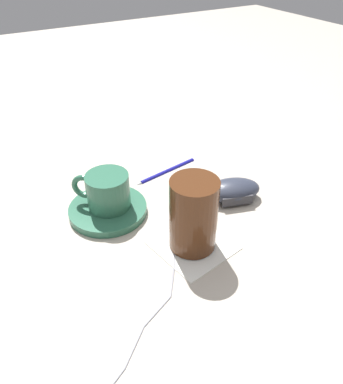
{
  "coord_description": "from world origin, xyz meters",
  "views": [
    {
      "loc": [
        -0.25,
        -0.45,
        0.42
      ],
      "look_at": [
        0.02,
        0.01,
        0.03
      ],
      "focal_mm": 35.0,
      "sensor_mm": 36.0,
      "label": 1
    }
  ],
  "objects_px": {
    "coffee_cup": "(107,191)",
    "drinking_glass": "(191,215)",
    "pen": "(166,170)",
    "saucer": "(108,210)",
    "computer_mouse": "(232,190)"
  },
  "relations": [
    {
      "from": "drinking_glass",
      "to": "pen",
      "type": "distance_m",
      "value": 0.23
    },
    {
      "from": "saucer",
      "to": "pen",
      "type": "xyz_separation_m",
      "value": [
        0.16,
        0.06,
        -0.0
      ]
    },
    {
      "from": "saucer",
      "to": "drinking_glass",
      "type": "height_order",
      "value": "drinking_glass"
    },
    {
      "from": "computer_mouse",
      "to": "pen",
      "type": "relative_size",
      "value": 0.78
    },
    {
      "from": "saucer",
      "to": "pen",
      "type": "relative_size",
      "value": 0.92
    },
    {
      "from": "coffee_cup",
      "to": "drinking_glass",
      "type": "xyz_separation_m",
      "value": [
        0.08,
        -0.15,
        0.02
      ]
    },
    {
      "from": "saucer",
      "to": "coffee_cup",
      "type": "bearing_deg",
      "value": 43.57
    },
    {
      "from": "drinking_glass",
      "to": "pen",
      "type": "xyz_separation_m",
      "value": [
        0.08,
        0.21,
        -0.06
      ]
    },
    {
      "from": "saucer",
      "to": "pen",
      "type": "bearing_deg",
      "value": 22.39
    },
    {
      "from": "coffee_cup",
      "to": "drinking_glass",
      "type": "relative_size",
      "value": 0.75
    },
    {
      "from": "drinking_glass",
      "to": "saucer",
      "type": "bearing_deg",
      "value": 119.18
    },
    {
      "from": "coffee_cup",
      "to": "drinking_glass",
      "type": "bearing_deg",
      "value": -62.17
    },
    {
      "from": "saucer",
      "to": "computer_mouse",
      "type": "distance_m",
      "value": 0.23
    },
    {
      "from": "coffee_cup",
      "to": "computer_mouse",
      "type": "distance_m",
      "value": 0.23
    },
    {
      "from": "saucer",
      "to": "computer_mouse",
      "type": "height_order",
      "value": "computer_mouse"
    }
  ]
}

